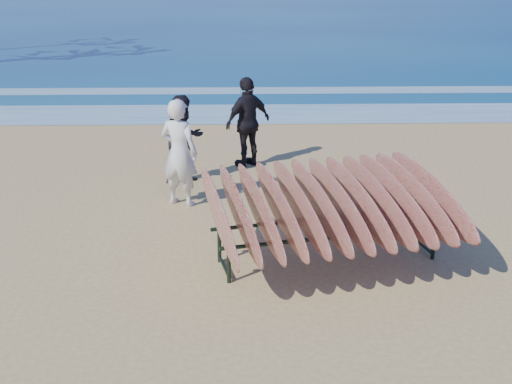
% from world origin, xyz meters
% --- Properties ---
extents(ground, '(120.00, 120.00, 0.00)m').
position_xyz_m(ground, '(0.00, 0.00, 0.00)').
color(ground, tan).
rests_on(ground, ground).
extents(ocean, '(160.00, 160.00, 0.00)m').
position_xyz_m(ocean, '(0.00, 55.00, 0.01)').
color(ocean, navy).
rests_on(ocean, ground).
extents(foam_near, '(160.00, 160.00, 0.00)m').
position_xyz_m(foam_near, '(0.00, 10.00, 0.01)').
color(foam_near, white).
rests_on(foam_near, ground).
extents(foam_far, '(160.00, 160.00, 0.00)m').
position_xyz_m(foam_far, '(0.00, 13.50, 0.01)').
color(foam_far, white).
rests_on(foam_far, ground).
extents(surfboard_rack, '(3.68, 3.32, 1.34)m').
position_xyz_m(surfboard_rack, '(1.00, 0.55, 0.86)').
color(surfboard_rack, black).
rests_on(surfboard_rack, ground).
extents(person_white, '(0.80, 0.69, 1.86)m').
position_xyz_m(person_white, '(-1.26, 2.88, 0.93)').
color(person_white, silver).
rests_on(person_white, ground).
extents(person_dark_a, '(1.04, 1.03, 1.69)m').
position_xyz_m(person_dark_a, '(-1.27, 4.06, 0.85)').
color(person_dark_a, black).
rests_on(person_dark_a, ground).
extents(person_dark_b, '(1.13, 1.02, 1.85)m').
position_xyz_m(person_dark_b, '(-0.06, 5.12, 0.92)').
color(person_dark_b, black).
rests_on(person_dark_b, ground).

